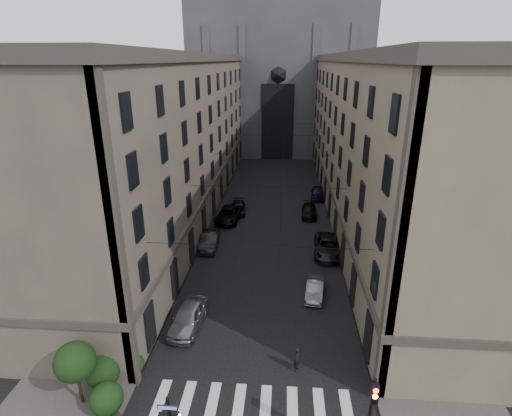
% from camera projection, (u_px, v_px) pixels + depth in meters
% --- Properties ---
extents(sidewalk_left, '(7.00, 80.00, 0.15)m').
position_uv_depth(sidewalk_left, '(191.00, 208.00, 51.91)').
color(sidewalk_left, '#383533').
rests_on(sidewalk_left, ground).
extents(sidewalk_right, '(7.00, 80.00, 0.15)m').
position_uv_depth(sidewalk_right, '(355.00, 212.00, 50.49)').
color(sidewalk_right, '#383533').
rests_on(sidewalk_right, ground).
extents(zebra_crossing, '(11.00, 3.20, 0.01)m').
position_uv_depth(zebra_crossing, '(252.00, 406.00, 22.26)').
color(zebra_crossing, beige).
rests_on(zebra_crossing, ground).
extents(building_left, '(13.60, 60.60, 18.85)m').
position_uv_depth(building_left, '(163.00, 136.00, 48.86)').
color(building_left, '#4A4139').
rests_on(building_left, ground).
extents(building_right, '(13.60, 60.60, 18.85)m').
position_uv_depth(building_right, '(387.00, 139.00, 47.04)').
color(building_right, brown).
rests_on(building_right, ground).
extents(gothic_tower, '(35.00, 23.00, 58.00)m').
position_uv_depth(gothic_tower, '(280.00, 61.00, 81.40)').
color(gothic_tower, '#2D2D33').
rests_on(gothic_tower, ground).
extents(traffic_light_right, '(0.34, 0.50, 5.20)m').
position_uv_depth(traffic_light_right, '(371.00, 414.00, 17.85)').
color(traffic_light_right, black).
rests_on(traffic_light_right, ground).
extents(shrub_cluster, '(3.90, 4.40, 3.90)m').
position_uv_depth(shrub_cluster, '(96.00, 373.00, 22.22)').
color(shrub_cluster, black).
rests_on(shrub_cluster, sidewalk_left).
extents(tram_wires, '(14.00, 60.00, 0.43)m').
position_uv_depth(tram_wires, '(272.00, 155.00, 48.34)').
color(tram_wires, black).
rests_on(tram_wires, ground).
extents(car_left_near, '(2.42, 5.03, 1.66)m').
position_uv_depth(car_left_near, '(188.00, 317.00, 28.59)').
color(car_left_near, gray).
rests_on(car_left_near, ground).
extents(car_left_midnear, '(1.85, 4.79, 1.56)m').
position_uv_depth(car_left_midnear, '(210.00, 241.00, 40.82)').
color(car_left_midnear, black).
rests_on(car_left_midnear, ground).
extents(car_left_midfar, '(3.19, 5.90, 1.57)m').
position_uv_depth(car_left_midfar, '(229.00, 214.00, 47.65)').
color(car_left_midfar, black).
rests_on(car_left_midfar, ground).
extents(car_left_far, '(2.20, 4.63, 1.30)m').
position_uv_depth(car_left_far, '(238.00, 208.00, 50.17)').
color(car_left_far, black).
rests_on(car_left_far, ground).
extents(car_right_near, '(1.84, 4.03, 1.28)m').
position_uv_depth(car_right_near, '(315.00, 289.00, 32.47)').
color(car_right_near, slate).
rests_on(car_right_near, ground).
extents(car_right_midnear, '(3.14, 6.06, 1.63)m').
position_uv_depth(car_right_midnear, '(328.00, 246.00, 39.46)').
color(car_right_midnear, black).
rests_on(car_right_midnear, ground).
extents(car_right_midfar, '(1.99, 4.58, 1.31)m').
position_uv_depth(car_right_midfar, '(309.00, 211.00, 49.10)').
color(car_right_midfar, black).
rests_on(car_right_midfar, ground).
extents(car_right_far, '(2.16, 4.66, 1.55)m').
position_uv_depth(car_right_far, '(318.00, 193.00, 55.39)').
color(car_right_far, black).
rests_on(car_right_far, ground).
extents(pedestrian, '(0.55, 0.69, 1.64)m').
position_uv_depth(pedestrian, '(297.00, 359.00, 24.60)').
color(pedestrian, black).
rests_on(pedestrian, ground).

